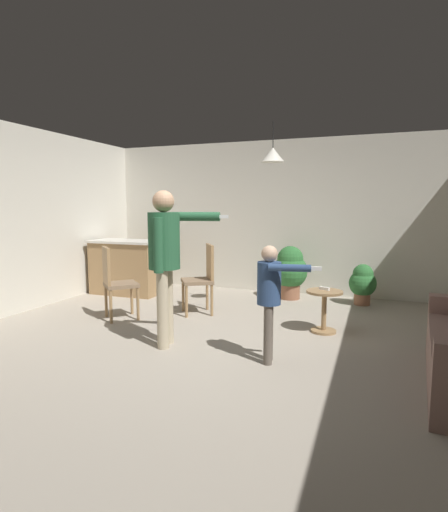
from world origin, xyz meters
The scene contains 12 objects.
ground centered at (0.00, 0.00, 0.00)m, with size 7.68×7.68×0.00m, color #9E9384.
wall_back centered at (0.00, 3.20, 1.35)m, with size 6.40×0.10×2.70m, color silver.
kitchen_counter centered at (-2.45, 2.07, 0.48)m, with size 1.26×0.66×0.95m.
side_table_by_couch centered at (1.10, 0.98, 0.33)m, with size 0.44×0.44×0.52m.
person_adult centered at (-0.47, -0.13, 1.06)m, with size 0.80×0.60×1.71m.
person_child centered at (0.72, -0.21, 0.72)m, with size 0.62×0.33×1.17m.
dining_chair_by_counter centered at (-0.66, 1.29, 0.55)m, with size 0.58×0.58×1.00m.
dining_chair_near_wall centered at (-1.63, 0.58, 0.55)m, with size 0.59×0.59×1.00m.
potted_plant_corner centered at (1.49, 2.65, 0.36)m, with size 0.42×0.42×0.64m.
potted_plant_by_wall centered at (0.34, 2.68, 0.49)m, with size 0.58×0.58×0.89m.
spare_remote_on_table centered at (1.09, 1.02, 0.54)m, with size 0.04×0.13×0.04m, color white.
ceiling_light_pendant centered at (0.28, 1.61, 2.25)m, with size 0.32×0.32×0.55m.
Camera 1 is at (1.66, -4.04, 1.54)m, focal length 28.76 mm.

